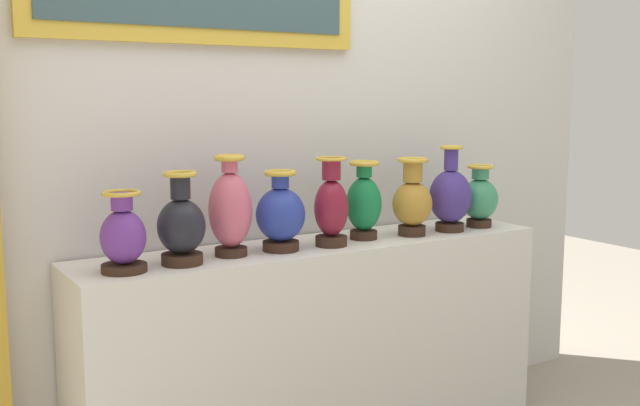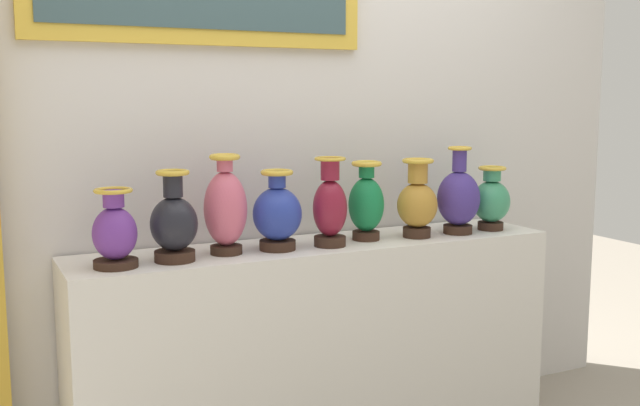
{
  "view_description": "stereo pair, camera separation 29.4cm",
  "coord_description": "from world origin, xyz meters",
  "views": [
    {
      "loc": [
        -1.54,
        -2.48,
        1.44
      ],
      "look_at": [
        0.0,
        0.0,
        1.02
      ],
      "focal_mm": 42.02,
      "sensor_mm": 36.0,
      "label": 1
    },
    {
      "loc": [
        -1.29,
        -2.62,
        1.44
      ],
      "look_at": [
        0.0,
        0.0,
        1.02
      ],
      "focal_mm": 42.02,
      "sensor_mm": 36.0,
      "label": 2
    }
  ],
  "objects": [
    {
      "name": "vase_ochre",
      "position": [
        0.42,
        -0.06,
        1.01
      ],
      "size": [
        0.17,
        0.17,
        0.33
      ],
      "color": "#382319",
      "rests_on": "display_shelf"
    },
    {
      "name": "back_wall",
      "position": [
        -0.01,
        0.26,
        1.5
      ],
      "size": [
        3.4,
        0.14,
        2.98
      ],
      "color": "silver",
      "rests_on": "ground_plane"
    },
    {
      "name": "vase_emerald",
      "position": [
        0.2,
        -0.01,
        1.01
      ],
      "size": [
        0.14,
        0.14,
        0.32
      ],
      "color": "#382319",
      "rests_on": "display_shelf"
    },
    {
      "name": "vase_indigo",
      "position": [
        0.62,
        -0.06,
        1.01
      ],
      "size": [
        0.18,
        0.18,
        0.37
      ],
      "color": "#382319",
      "rests_on": "display_shelf"
    },
    {
      "name": "vase_burgundy",
      "position": [
        0.01,
        -0.06,
        1.02
      ],
      "size": [
        0.13,
        0.13,
        0.35
      ],
      "color": "#382319",
      "rests_on": "display_shelf"
    },
    {
      "name": "vase_cobalt",
      "position": [
        -0.2,
        -0.04,
        1.0
      ],
      "size": [
        0.19,
        0.19,
        0.31
      ],
      "color": "#382319",
      "rests_on": "display_shelf"
    },
    {
      "name": "display_shelf",
      "position": [
        0.0,
        0.0,
        0.43
      ],
      "size": [
        1.98,
        0.41,
        0.86
      ],
      "primitive_type": "cube",
      "color": "silver",
      "rests_on": "ground_plane"
    },
    {
      "name": "vase_violet",
      "position": [
        -0.81,
        -0.07,
        0.98
      ],
      "size": [
        0.15,
        0.15,
        0.27
      ],
      "color": "#382319",
      "rests_on": "display_shelf"
    },
    {
      "name": "vase_rose",
      "position": [
        -0.4,
        -0.02,
        1.03
      ],
      "size": [
        0.16,
        0.16,
        0.37
      ],
      "color": "#382319",
      "rests_on": "display_shelf"
    },
    {
      "name": "vase_jade",
      "position": [
        0.81,
        -0.05,
        0.99
      ],
      "size": [
        0.16,
        0.16,
        0.28
      ],
      "color": "#382319",
      "rests_on": "display_shelf"
    },
    {
      "name": "vase_onyx",
      "position": [
        -0.6,
        -0.06,
        1.0
      ],
      "size": [
        0.17,
        0.17,
        0.32
      ],
      "color": "#382319",
      "rests_on": "display_shelf"
    }
  ]
}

